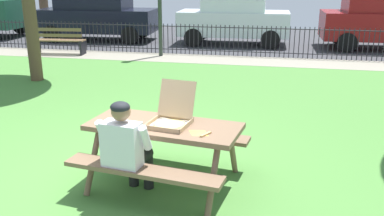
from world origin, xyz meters
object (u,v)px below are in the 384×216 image
at_px(pizza_slice_on_table, 200,133).
at_px(parked_car_left, 97,14).
at_px(adult_at_table, 126,146).
at_px(parked_car_center, 234,16).
at_px(park_bench_left, 59,41).
at_px(pizza_box_open, 172,117).
at_px(picnic_table_foreground, 164,138).

distance_m(pizza_slice_on_table, parked_car_left, 12.61).
bearing_deg(adult_at_table, parked_car_center, 90.12).
bearing_deg(park_bench_left, pizza_box_open, -53.95).
xyz_separation_m(pizza_slice_on_table, parked_car_center, (-0.81, 11.07, 0.23)).
height_order(picnic_table_foreground, pizza_box_open, pizza_box_open).
relative_size(adult_at_table, parked_car_left, 0.27).
distance_m(picnic_table_foreground, parked_car_center, 10.86).
bearing_deg(picnic_table_foreground, parked_car_left, 117.16).
bearing_deg(pizza_box_open, parked_car_left, 117.59).
bearing_deg(picnic_table_foreground, pizza_box_open, 18.59).
relative_size(pizza_box_open, park_bench_left, 0.37).
bearing_deg(parked_car_left, adult_at_table, -65.06).
distance_m(adult_at_table, parked_car_center, 11.32).
distance_m(park_bench_left, parked_car_left, 3.16).
xyz_separation_m(park_bench_left, parked_car_left, (-0.04, 3.10, 0.59)).
distance_m(pizza_slice_on_table, park_bench_left, 9.98).
xyz_separation_m(adult_at_table, park_bench_left, (-5.22, 8.21, -0.24)).
relative_size(pizza_slice_on_table, adult_at_table, 0.23).
height_order(pizza_slice_on_table, park_bench_left, park_bench_left).
distance_m(pizza_box_open, park_bench_left, 9.55).
bearing_deg(pizza_box_open, picnic_table_foreground, -161.41).
relative_size(park_bench_left, parked_car_center, 0.41).
height_order(picnic_table_foreground, parked_car_left, parked_car_left).
bearing_deg(adult_at_table, park_bench_left, 122.47).
height_order(pizza_box_open, parked_car_center, parked_car_center).
bearing_deg(parked_car_center, parked_car_left, -179.98).
bearing_deg(pizza_box_open, parked_car_center, 92.21).
bearing_deg(pizza_slice_on_table, parked_car_left, 118.63).
height_order(park_bench_left, parked_car_left, parked_car_left).
xyz_separation_m(picnic_table_foreground, adult_at_table, (-0.30, -0.46, 0.06)).
height_order(adult_at_table, parked_car_center, parked_car_center).
bearing_deg(parked_car_left, picnic_table_foreground, -62.84).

